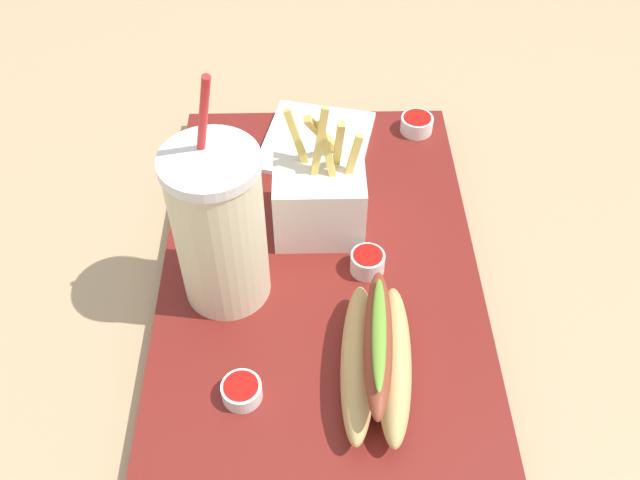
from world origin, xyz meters
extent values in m
cube|color=tan|center=(0.00, 0.00, -0.01)|extent=(2.40, 2.40, 0.02)
cube|color=maroon|center=(0.00, 0.00, 0.01)|extent=(0.49, 0.32, 0.02)
cylinder|color=beige|center=(-0.03, 0.09, 0.10)|extent=(0.08, 0.08, 0.16)
cylinder|color=white|center=(-0.03, 0.09, 0.18)|extent=(0.09, 0.09, 0.01)
cylinder|color=red|center=(-0.03, 0.09, 0.22)|extent=(0.02, 0.03, 0.08)
cube|color=white|center=(0.05, 0.00, 0.06)|extent=(0.08, 0.09, 0.08)
cube|color=#E5C660|center=(0.05, -0.02, 0.12)|extent=(0.03, 0.01, 0.09)
cube|color=#E5C660|center=(0.05, 0.00, 0.13)|extent=(0.02, 0.02, 0.08)
cube|color=#E5C660|center=(0.07, 0.02, 0.11)|extent=(0.02, 0.03, 0.08)
cube|color=#E5C660|center=(0.05, -0.01, 0.12)|extent=(0.02, 0.02, 0.07)
cube|color=#E5C660|center=(0.07, -0.01, 0.12)|extent=(0.04, 0.04, 0.07)
cube|color=#E5C660|center=(0.05, -0.03, 0.10)|extent=(0.02, 0.02, 0.07)
ellipsoid|color=tan|center=(-0.13, -0.06, 0.04)|extent=(0.16, 0.04, 0.04)
ellipsoid|color=tan|center=(-0.13, -0.03, 0.04)|extent=(0.16, 0.04, 0.04)
ellipsoid|color=brown|center=(-0.13, -0.05, 0.07)|extent=(0.15, 0.04, 0.02)
ellipsoid|color=#6B9E33|center=(-0.13, -0.05, 0.08)|extent=(0.11, 0.02, 0.01)
cylinder|color=white|center=(-0.01, -0.05, 0.03)|extent=(0.03, 0.03, 0.02)
cylinder|color=#B2140F|center=(-0.01, -0.05, 0.04)|extent=(0.03, 0.03, 0.01)
cylinder|color=white|center=(0.21, -0.12, 0.03)|extent=(0.04, 0.04, 0.02)
cylinder|color=#B2140F|center=(0.21, -0.12, 0.04)|extent=(0.03, 0.03, 0.01)
cylinder|color=white|center=(-0.15, 0.07, 0.03)|extent=(0.04, 0.04, 0.02)
cylinder|color=#B2140F|center=(-0.15, 0.07, 0.03)|extent=(0.03, 0.03, 0.01)
cube|color=white|center=(0.18, 0.00, 0.02)|extent=(0.16, 0.15, 0.01)
camera|label=1|loc=(-0.46, 0.01, 0.55)|focal=38.77mm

